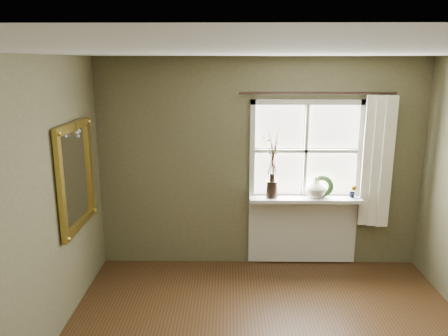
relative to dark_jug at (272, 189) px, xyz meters
The scene contains 14 objects.
ceiling 2.65m from the dark_jug, 93.81° to the right, with size 4.50×4.50×0.00m, color silver.
wall_back 0.36m from the dark_jug, 128.11° to the left, with size 4.00×0.10×2.60m, color brown.
wall_left 3.06m from the dark_jug, 135.95° to the right, with size 0.10×4.50×2.60m, color brown.
window_frame 0.62m from the dark_jug, 14.89° to the left, with size 1.36×0.06×1.24m.
window_sill 0.43m from the dark_jug, ahead, with size 1.36×0.26×0.04m, color silver.
window_apron 0.70m from the dark_jug, 15.06° to the left, with size 1.36×0.04×0.88m, color silver.
dark_jug is the anchor object (origin of this frame).
cream_vase 0.53m from the dark_jug, ahead, with size 0.25×0.25×0.26m, color beige.
wreath 0.62m from the dark_jug, ahead, with size 0.27×0.27×0.07m, color #273F1C.
potted_plant_left 0.03m from the dark_jug, ahead, with size 0.08×0.06×0.16m, color #273F1C.
potted_plant_right 0.99m from the dark_jug, ahead, with size 0.09×0.07×0.16m, color #273F1C.
curtain 1.29m from the dark_jug, ahead, with size 0.36×0.12×1.59m, color white.
curtain_rod 1.26m from the dark_jug, ahead, with size 0.03×0.03×1.84m, color black.
gilt_mirror 2.27m from the dark_jug, 159.70° to the right, with size 0.10×0.94×1.12m.
Camera 1 is at (-0.38, -2.99, 2.54)m, focal length 35.00 mm.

